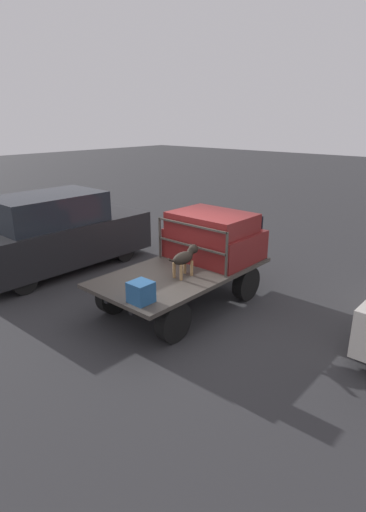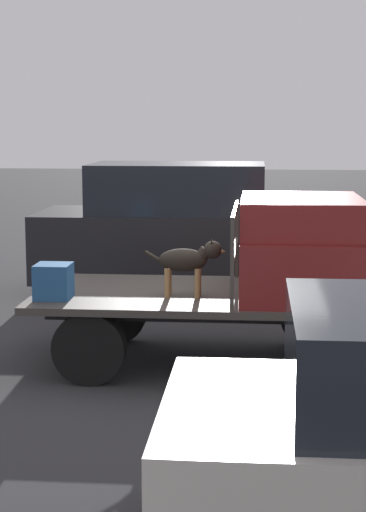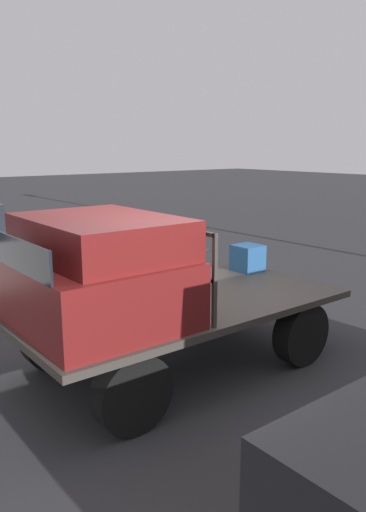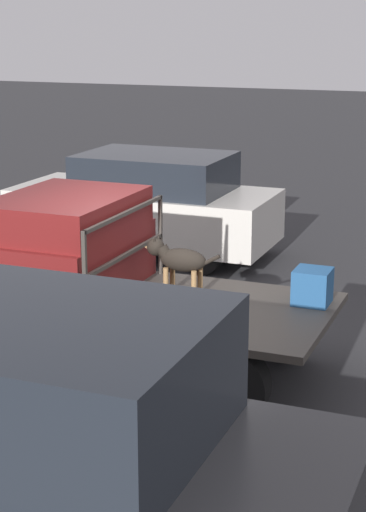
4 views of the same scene
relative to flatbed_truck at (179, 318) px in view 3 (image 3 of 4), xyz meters
The scene contains 6 objects.
ground_plane 0.60m from the flatbed_truck, ahead, with size 80.00×80.00×0.00m, color #2D2D30.
flatbed_truck is the anchor object (origin of this frame).
truck_cab 1.31m from the flatbed_truck, ahead, with size 1.54×1.91×1.07m.
truck_headboard 0.89m from the flatbed_truck, ahead, with size 0.04×1.91×0.95m.
dog 0.71m from the flatbed_truck, 127.08° to the right, with size 0.89×0.25×0.65m.
cargo_crate 1.77m from the flatbed_truck, 162.87° to the right, with size 0.38×0.38×0.38m.
Camera 3 is at (3.42, 4.43, 2.58)m, focal length 35.00 mm.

